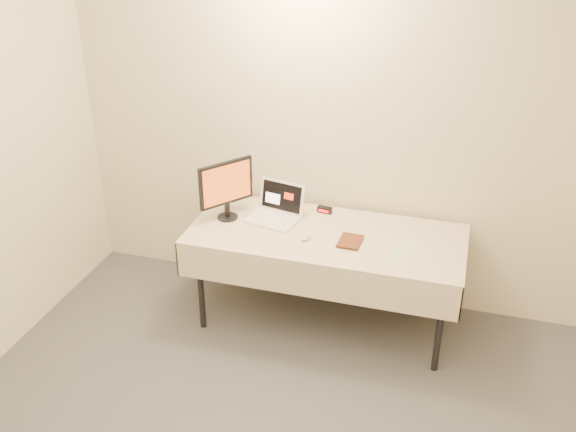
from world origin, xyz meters
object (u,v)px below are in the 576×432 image
(table, at_px, (326,241))
(book, at_px, (340,228))
(laptop, at_px, (276,210))
(monitor, at_px, (226,186))

(table, distance_m, book, 0.21)
(laptop, bearing_deg, monitor, -150.70)
(table, height_order, book, book)
(laptop, relative_size, monitor, 0.94)
(table, xyz_separation_m, book, (0.11, -0.08, 0.16))
(monitor, bearing_deg, table, -54.55)
(laptop, height_order, monitor, monitor)
(laptop, bearing_deg, book, -9.54)
(table, relative_size, laptop, 4.62)
(table, height_order, laptop, laptop)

